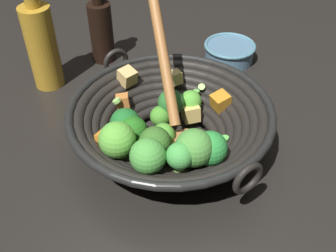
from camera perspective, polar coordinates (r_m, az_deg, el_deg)
name	(u,v)px	position (r m, az deg, el deg)	size (l,w,h in m)	color
ground_plane	(170,145)	(0.73, 0.34, -2.72)	(4.00, 4.00, 0.00)	black
wok	(169,123)	(0.68, 0.18, 0.48)	(0.35, 0.35, 0.24)	black
soy_sauce_bottle	(101,30)	(0.94, -9.45, 13.27)	(0.05, 0.05, 0.18)	black
cooking_oil_bottle	(42,44)	(0.87, -17.49, 10.99)	(0.06, 0.06, 0.23)	#AD7F23
prep_bowl	(229,52)	(0.96, 8.70, 10.40)	(0.12, 0.12, 0.04)	slate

